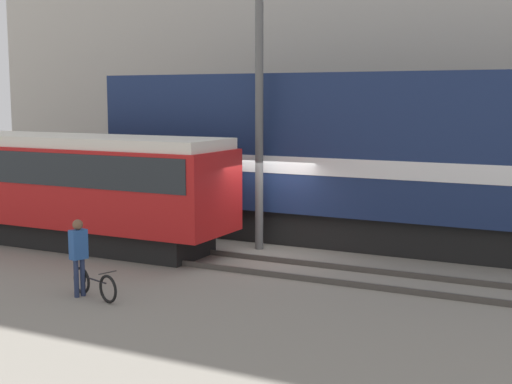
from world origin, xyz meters
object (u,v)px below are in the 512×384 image
object	(u,v)px
streetcar	(47,181)
bicycle	(95,284)
utility_pole_left	(259,112)
person	(79,250)
freight_locomotive	(379,156)

from	to	relation	value
streetcar	bicycle	bearing A→B (deg)	-38.78
bicycle	utility_pole_left	distance (m)	7.18
streetcar	person	world-z (taller)	streetcar
freight_locomotive	bicycle	world-z (taller)	freight_locomotive
streetcar	utility_pole_left	xyz separation A→B (m)	(6.05, 2.01, 2.08)
streetcar	bicycle	size ratio (longest dim) A/B	7.52
bicycle	person	xyz separation A→B (m)	(-0.39, -0.03, 0.73)
bicycle	person	size ratio (longest dim) A/B	0.92
utility_pole_left	freight_locomotive	bearing A→B (deg)	34.89
freight_locomotive	utility_pole_left	distance (m)	3.75
person	utility_pole_left	bearing A→B (deg)	78.07
freight_locomotive	person	world-z (taller)	freight_locomotive
freight_locomotive	bicycle	xyz separation A→B (m)	(-3.80, -8.15, -2.32)
streetcar	person	size ratio (longest dim) A/B	6.89
freight_locomotive	utility_pole_left	bearing A→B (deg)	-145.11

